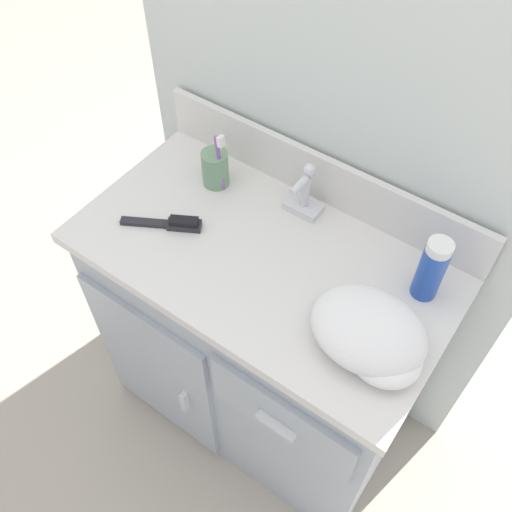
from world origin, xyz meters
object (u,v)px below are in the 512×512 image
toothbrush_cup (215,168)px  shaving_cream_can (431,269)px  hairbrush (172,223)px  hand_towel (372,335)px

toothbrush_cup → shaving_cream_can: toothbrush_cup is taller
toothbrush_cup → shaving_cream_can: bearing=-0.5°
shaving_cream_can → hairbrush: bearing=-163.0°
toothbrush_cup → shaving_cream_can: size_ratio=1.05×
hairbrush → toothbrush_cup: bearing=62.7°
toothbrush_cup → shaving_cream_can: 0.58m
toothbrush_cup → hand_towel: (0.55, -0.19, -0.01)m
hairbrush → hand_towel: bearing=-31.1°
shaving_cream_can → hand_towel: 0.20m
toothbrush_cup → shaving_cream_can: (0.58, -0.00, 0.03)m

